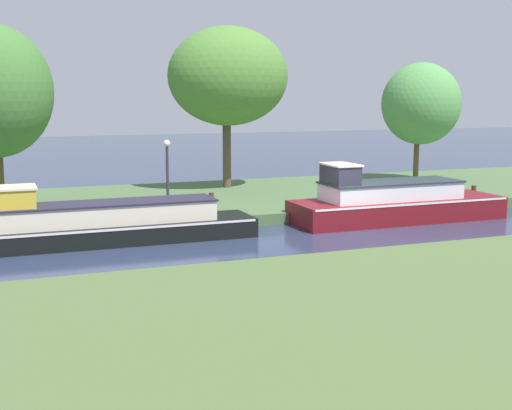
{
  "coord_description": "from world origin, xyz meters",
  "views": [
    {
      "loc": [
        -10.98,
        -20.0,
        4.55
      ],
      "look_at": [
        -2.75,
        1.2,
        0.9
      ],
      "focal_mm": 48.01,
      "sensor_mm": 36.0,
      "label": 1
    }
  ],
  "objects": [
    {
      "name": "riverbank_far",
      "position": [
        0.0,
        7.0,
        0.2
      ],
      "size": [
        72.0,
        10.0,
        0.4
      ],
      "primitive_type": "cube",
      "color": "#4C693F",
      "rests_on": "ground_plane"
    },
    {
      "name": "willow_tree_centre",
      "position": [
        -0.99,
        9.12,
        5.38
      ],
      "size": [
        5.42,
        4.41,
        7.18
      ],
      "color": "brown",
      "rests_on": "riverbank_far"
    },
    {
      "name": "lamp_post",
      "position": [
        -5.23,
        3.43,
        2.07
      ],
      "size": [
        0.24,
        0.24,
        2.62
      ],
      "color": "#333338",
      "rests_on": "riverbank_far"
    },
    {
      "name": "ground_plane",
      "position": [
        0.0,
        0.0,
        0.0
      ],
      "size": [
        120.0,
        120.0,
        0.0
      ],
      "primitive_type": "plane",
      "color": "#2A3553"
    },
    {
      "name": "willow_tree_right",
      "position": [
        8.39,
        8.01,
        4.15
      ],
      "size": [
        3.78,
        3.76,
        5.71
      ],
      "color": "brown",
      "rests_on": "riverbank_far"
    },
    {
      "name": "mooring_post_near",
      "position": [
        -3.95,
        2.36,
        0.82
      ],
      "size": [
        0.18,
        0.18,
        0.83
      ],
      "primitive_type": "cylinder",
      "color": "#533722",
      "rests_on": "riverbank_far"
    },
    {
      "name": "maroon_narrowboat",
      "position": [
        2.66,
        1.2,
        0.68
      ],
      "size": [
        8.04,
        2.35,
        2.18
      ],
      "color": "maroon",
      "rests_on": "ground_plane"
    },
    {
      "name": "black_barge",
      "position": [
        -8.25,
        1.2,
        0.58
      ],
      "size": [
        10.59,
        1.95,
        1.9
      ],
      "color": "black",
      "rests_on": "ground_plane"
    },
    {
      "name": "mooring_post_far",
      "position": [
        7.17,
        2.36,
        0.67
      ],
      "size": [
        0.2,
        0.2,
        0.55
      ],
      "primitive_type": "cylinder",
      "color": "#52321E",
      "rests_on": "riverbank_far"
    }
  ]
}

